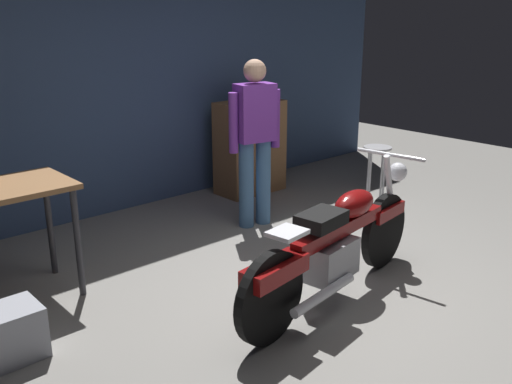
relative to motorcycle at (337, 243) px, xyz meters
name	(u,v)px	position (x,y,z in m)	size (l,w,h in m)	color
ground_plane	(315,291)	(-0.03, 0.17, -0.45)	(12.00, 12.00, 0.00)	gray
back_wall	(123,66)	(-0.03, 2.97, 1.10)	(8.00, 0.12, 3.10)	#384C70
motorcycle	(337,243)	(0.00, 0.00, 0.00)	(2.18, 0.68, 1.00)	black
person_standing	(255,136)	(0.60, 1.58, 0.48)	(0.56, 0.29, 1.67)	#426995
shop_stool	(377,159)	(2.16, 1.23, 0.05)	(0.32, 0.32, 0.64)	#B2B2B7
wooden_dresser	(250,147)	(1.32, 2.47, 0.10)	(0.80, 0.47, 1.10)	brown
storage_bin	(5,335)	(-2.15, 0.85, -0.28)	(0.44, 0.32, 0.34)	gray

